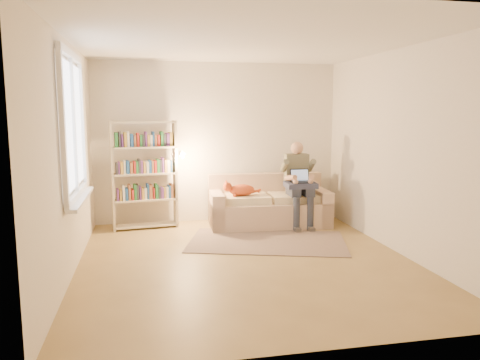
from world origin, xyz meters
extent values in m
plane|color=olive|center=(0.00, 0.00, 0.00)|extent=(4.50, 4.50, 0.00)
cube|color=white|center=(0.00, 0.00, 2.60)|extent=(4.00, 4.50, 0.02)
cube|color=silver|center=(-2.00, 0.00, 1.30)|extent=(0.02, 4.50, 2.60)
cube|color=silver|center=(2.00, 0.00, 1.30)|extent=(0.02, 4.50, 2.60)
cube|color=silver|center=(0.00, 2.25, 1.30)|extent=(4.00, 0.02, 2.60)
cube|color=silver|center=(0.00, -2.25, 1.30)|extent=(4.00, 0.02, 2.60)
plane|color=white|center=(-1.97, 0.20, 1.65)|extent=(0.00, 1.50, 1.50)
cube|color=white|center=(-1.96, 0.20, 2.44)|extent=(0.05, 1.50, 0.08)
cube|color=white|center=(-1.96, 0.20, 0.86)|extent=(0.05, 1.50, 0.08)
cube|color=white|center=(-1.96, 0.20, 1.65)|extent=(0.04, 0.05, 1.50)
cube|color=white|center=(-1.92, 0.20, 0.81)|extent=(0.12, 1.52, 0.04)
cube|color=#CFB092|center=(0.74, 1.70, 0.20)|extent=(1.92, 0.93, 0.40)
cube|color=#CFB092|center=(0.75, 2.03, 0.60)|extent=(1.89, 0.27, 0.40)
cube|color=#CFB092|center=(-0.11, 1.74, 0.28)|extent=(0.23, 0.85, 0.56)
cube|color=#CFB092|center=(1.58, 1.66, 0.28)|extent=(0.23, 0.85, 0.56)
cube|color=beige|center=(0.31, 1.67, 0.45)|extent=(0.82, 0.60, 0.11)
cube|color=beige|center=(1.16, 1.63, 0.45)|extent=(0.82, 0.60, 0.11)
cube|color=#6E705A|center=(1.19, 1.70, 0.89)|extent=(0.37, 0.22, 0.50)
sphere|color=tan|center=(1.19, 1.68, 1.24)|extent=(0.20, 0.20, 0.20)
cube|color=#303543|center=(1.07, 1.47, 0.59)|extent=(0.16, 0.42, 0.15)
cube|color=#303543|center=(1.29, 1.46, 0.59)|extent=(0.16, 0.42, 0.15)
cylinder|color=#303543|center=(1.06, 1.27, 0.26)|extent=(0.11, 0.11, 0.53)
cylinder|color=#303543|center=(1.28, 1.26, 0.26)|extent=(0.11, 0.11, 0.53)
ellipsoid|color=orange|center=(0.31, 1.64, 0.60)|extent=(0.41, 0.23, 0.18)
sphere|color=orange|center=(0.08, 1.62, 0.66)|extent=(0.14, 0.14, 0.14)
cylinder|color=orange|center=(0.53, 1.68, 0.56)|extent=(0.20, 0.05, 0.06)
cube|color=#2B314C|center=(1.14, 1.45, 0.68)|extent=(0.48, 0.40, 0.08)
cube|color=black|center=(1.13, 1.42, 0.73)|extent=(0.31, 0.22, 0.02)
cube|color=black|center=(1.14, 1.52, 0.83)|extent=(0.30, 0.09, 0.19)
plane|color=#8CA5CC|center=(1.14, 1.52, 0.83)|extent=(0.27, 0.09, 0.26)
cube|color=beige|center=(-1.68, 1.84, 0.84)|extent=(0.07, 0.26, 1.67)
cube|color=beige|center=(-0.72, 1.96, 0.84)|extent=(0.07, 0.26, 1.67)
cube|color=beige|center=(-1.20, 1.90, 0.05)|extent=(1.02, 0.37, 0.03)
cube|color=beige|center=(-1.20, 1.90, 0.45)|extent=(1.02, 0.37, 0.03)
cube|color=beige|center=(-1.20, 1.90, 0.86)|extent=(1.02, 0.37, 0.03)
cube|color=beige|center=(-1.20, 1.90, 1.27)|extent=(1.02, 0.37, 0.03)
cube|color=beige|center=(-1.20, 1.90, 1.65)|extent=(1.02, 0.37, 0.03)
cube|color=silver|center=(-1.20, 1.90, 0.57)|extent=(0.87, 0.30, 0.20)
cube|color=#1E4C8C|center=(-1.20, 1.90, 0.97)|extent=(0.87, 0.30, 0.20)
cube|color=#995933|center=(-1.20, 1.90, 1.38)|extent=(0.87, 0.30, 0.20)
cylinder|color=beige|center=(-0.80, 1.95, 0.89)|extent=(0.09, 0.09, 0.04)
cone|color=beige|center=(-0.64, 1.86, 1.15)|extent=(0.12, 0.14, 0.14)
cube|color=#7B685A|center=(0.47, 0.75, 0.01)|extent=(2.43, 1.84, 0.01)
camera|label=1|loc=(-1.16, -5.40, 1.81)|focal=35.00mm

